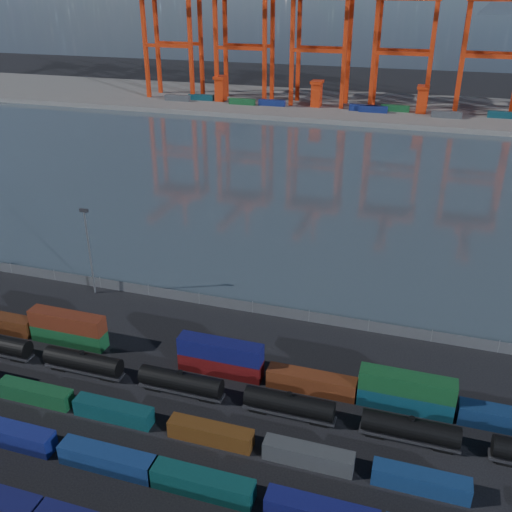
% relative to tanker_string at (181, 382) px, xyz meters
% --- Properties ---
extents(ground, '(700.00, 700.00, 0.00)m').
position_rel_tanker_string_xyz_m(ground, '(2.95, -4.39, -1.91)').
color(ground, black).
rests_on(ground, ground).
extents(harbor_water, '(700.00, 700.00, 0.00)m').
position_rel_tanker_string_xyz_m(harbor_water, '(2.95, 100.61, -1.90)').
color(harbor_water, '#313E47').
rests_on(harbor_water, ground).
extents(far_quay, '(700.00, 70.00, 2.00)m').
position_rel_tanker_string_xyz_m(far_quay, '(2.95, 205.61, -0.91)').
color(far_quay, '#514F4C').
rests_on(far_quay, ground).
extents(container_row_south, '(127.29, 2.46, 5.25)m').
position_rel_tanker_string_xyz_m(container_row_south, '(7.76, -15.05, -0.12)').
color(container_row_south, '#404345').
rests_on(container_row_south, ground).
extents(container_row_mid, '(140.54, 2.22, 4.73)m').
position_rel_tanker_string_xyz_m(container_row_mid, '(-13.46, -7.29, -0.51)').
color(container_row_mid, '#46474B').
rests_on(container_row_mid, ground).
extents(container_row_north, '(140.93, 2.56, 5.46)m').
position_rel_tanker_string_xyz_m(container_row_north, '(4.80, 6.10, 0.08)').
color(container_row_north, '#0F1A4C').
rests_on(container_row_north, ground).
extents(tanker_string, '(105.40, 2.66, 3.81)m').
position_rel_tanker_string_xyz_m(tanker_string, '(0.00, 0.00, 0.00)').
color(tanker_string, black).
rests_on(tanker_string, ground).
extents(waterfront_fence, '(160.12, 0.12, 2.20)m').
position_rel_tanker_string_xyz_m(waterfront_fence, '(2.95, 23.61, -0.91)').
color(waterfront_fence, '#595B5E').
rests_on(waterfront_fence, ground).
extents(yard_light_mast, '(1.60, 0.40, 16.60)m').
position_rel_tanker_string_xyz_m(yard_light_mast, '(-27.05, 21.61, 7.39)').
color(yard_light_mast, slate).
rests_on(yard_light_mast, ground).
extents(gantry_cranes, '(200.78, 49.49, 67.02)m').
position_rel_tanker_string_xyz_m(gantry_cranes, '(-4.55, 198.83, 39.17)').
color(gantry_cranes, red).
rests_on(gantry_cranes, ground).
extents(quay_containers, '(172.58, 10.99, 2.60)m').
position_rel_tanker_string_xyz_m(quay_containers, '(-8.05, 191.07, 1.39)').
color(quay_containers, navy).
rests_on(quay_containers, far_quay).
extents(straddle_carriers, '(140.00, 7.00, 11.10)m').
position_rel_tanker_string_xyz_m(straddle_carriers, '(0.45, 195.61, 5.91)').
color(straddle_carriers, red).
rests_on(straddle_carriers, far_quay).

